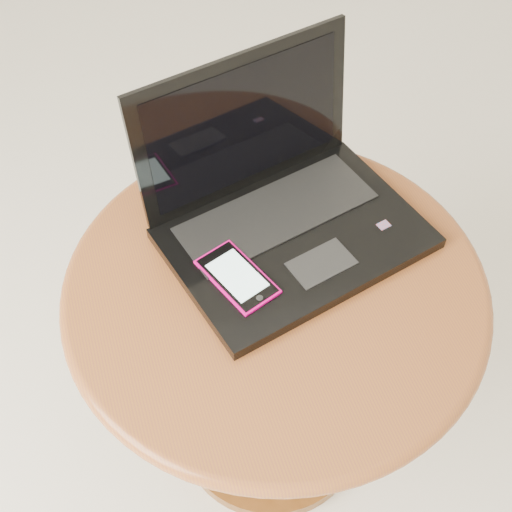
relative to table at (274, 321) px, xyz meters
name	(u,v)px	position (x,y,z in m)	size (l,w,h in m)	color
table	(274,321)	(0.00, 0.00, 0.00)	(0.62, 0.62, 0.49)	#4E290D
laptop	(280,205)	(0.04, 0.10, 0.15)	(0.42, 0.36, 0.24)	black
phone_black	(224,262)	(-0.06, 0.05, 0.11)	(0.11, 0.13, 0.01)	black
phone_pink	(237,278)	(-0.06, 0.01, 0.12)	(0.10, 0.13, 0.01)	#DA0173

